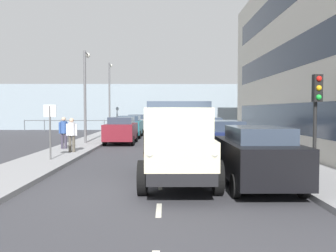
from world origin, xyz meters
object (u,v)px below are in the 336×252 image
(car_navy_kerbside_1, at_px, (223,139))
(traffic_light_near, at_px, (317,101))
(truck_vintage_cream, at_px, (178,145))
(car_teal_oppositeside_1, at_px, (130,126))
(car_white_kerbside_2, at_px, (207,131))
(pedestrian_near_railing, at_px, (72,132))
(street_sign, at_px, (50,122))
(pedestrian_couple_a, at_px, (64,130))
(lamp_post_far, at_px, (110,91))
(car_black_kerbside_near, at_px, (256,156))
(car_grey_oppositeside_2, at_px, (136,123))
(car_maroon_oppositeside_0, at_px, (121,130))
(lamp_post_promenade, at_px, (85,87))

(car_navy_kerbside_1, distance_m, traffic_light_near, 5.01)
(truck_vintage_cream, bearing_deg, car_teal_oppositeside_1, -79.87)
(truck_vintage_cream, xyz_separation_m, car_teal_oppositeside_1, (3.24, -18.16, -0.28))
(car_white_kerbside_2, xyz_separation_m, pedestrian_near_railing, (7.11, 4.86, 0.22))
(street_sign, bearing_deg, pedestrian_couple_a, -81.53)
(lamp_post_far, bearing_deg, car_black_kerbside_near, 108.47)
(car_white_kerbside_2, distance_m, car_grey_oppositeside_2, 14.27)
(truck_vintage_cream, xyz_separation_m, car_grey_oppositeside_2, (3.24, -24.93, -0.28))
(car_black_kerbside_near, height_order, traffic_light_near, traffic_light_near)
(car_maroon_oppositeside_0, height_order, traffic_light_near, traffic_light_near)
(truck_vintage_cream, bearing_deg, lamp_post_promenade, -65.92)
(truck_vintage_cream, bearing_deg, lamp_post_far, -76.37)
(car_grey_oppositeside_2, xyz_separation_m, pedestrian_near_railing, (1.67, 18.06, 0.22))
(lamp_post_promenade, relative_size, street_sign, 2.53)
(lamp_post_promenade, distance_m, lamp_post_far, 10.85)
(car_grey_oppositeside_2, relative_size, pedestrian_couple_a, 2.67)
(car_teal_oppositeside_1, xyz_separation_m, pedestrian_near_railing, (1.67, 11.29, 0.22))
(car_grey_oppositeside_2, bearing_deg, truck_vintage_cream, 97.41)
(truck_vintage_cream, xyz_separation_m, pedestrian_near_railing, (4.91, -6.88, -0.06))
(car_black_kerbside_near, distance_m, car_teal_oppositeside_1, 19.28)
(car_grey_oppositeside_2, relative_size, lamp_post_far, 0.70)
(truck_vintage_cream, height_order, car_black_kerbside_near, truck_vintage_cream)
(car_grey_oppositeside_2, bearing_deg, car_maroon_oppositeside_0, 90.00)
(car_white_kerbside_2, distance_m, lamp_post_far, 13.85)
(car_navy_kerbside_1, relative_size, car_grey_oppositeside_2, 1.03)
(car_black_kerbside_near, bearing_deg, car_maroon_oppositeside_0, -67.44)
(pedestrian_couple_a, relative_size, traffic_light_near, 0.52)
(truck_vintage_cream, bearing_deg, car_maroon_oppositeside_0, -75.74)
(car_navy_kerbside_1, xyz_separation_m, pedestrian_near_railing, (7.11, -1.41, 0.22))
(car_white_kerbside_2, height_order, car_maroon_oppositeside_0, same)
(car_teal_oppositeside_1, relative_size, lamp_post_promenade, 0.82)
(car_teal_oppositeside_1, height_order, pedestrian_couple_a, pedestrian_couple_a)
(car_white_kerbside_2, height_order, pedestrian_couple_a, pedestrian_couple_a)
(car_black_kerbside_near, xyz_separation_m, pedestrian_couple_a, (7.93, -8.75, 0.23))
(car_grey_oppositeside_2, bearing_deg, car_navy_kerbside_1, 105.62)
(car_white_kerbside_2, relative_size, car_grey_oppositeside_2, 0.92)
(pedestrian_near_railing, bearing_deg, car_black_kerbside_near, 134.58)
(street_sign, bearing_deg, car_navy_kerbside_1, -170.78)
(car_navy_kerbside_1, relative_size, car_maroon_oppositeside_0, 1.07)
(car_white_kerbside_2, bearing_deg, car_navy_kerbside_1, 90.00)
(lamp_post_far, relative_size, street_sign, 2.82)
(truck_vintage_cream, height_order, car_white_kerbside_2, truck_vintage_cream)
(car_grey_oppositeside_2, bearing_deg, lamp_post_far, 42.71)
(car_navy_kerbside_1, distance_m, street_sign, 7.45)
(truck_vintage_cream, height_order, traffic_light_near, traffic_light_near)
(truck_vintage_cream, distance_m, lamp_post_far, 23.64)
(car_teal_oppositeside_1, relative_size, lamp_post_far, 0.73)
(car_navy_kerbside_1, xyz_separation_m, lamp_post_promenade, (7.55, -6.51, 2.69))
(car_grey_oppositeside_2, height_order, lamp_post_far, lamp_post_far)
(pedestrian_near_railing, bearing_deg, traffic_light_near, 149.92)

